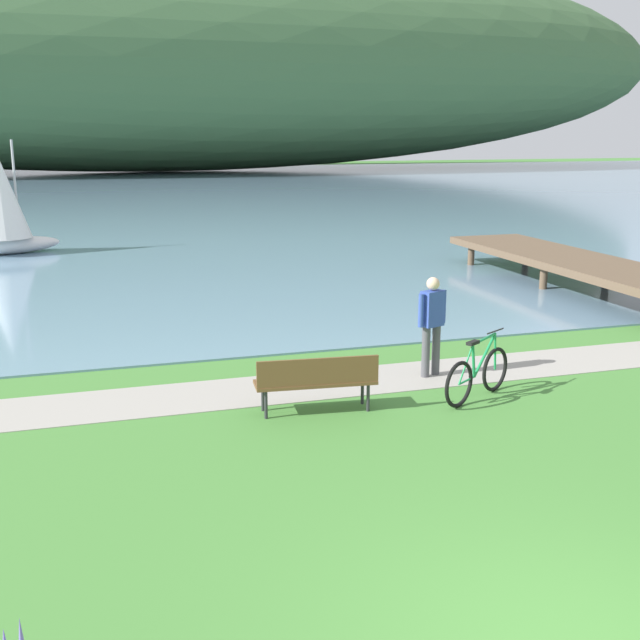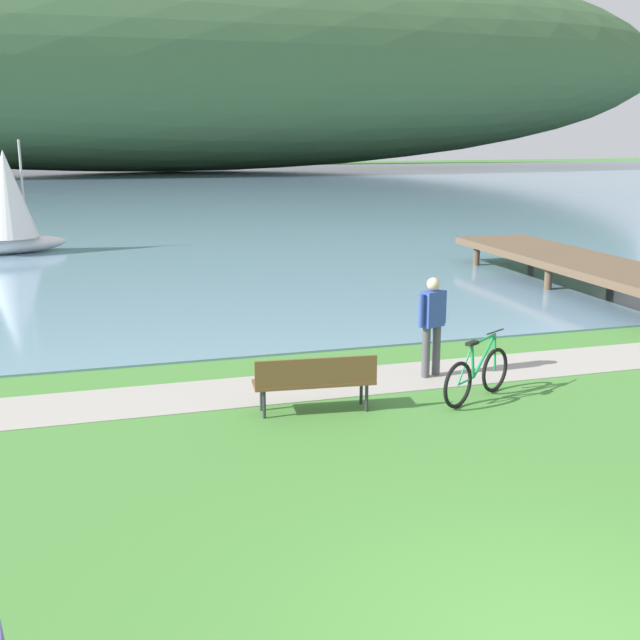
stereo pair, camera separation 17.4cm
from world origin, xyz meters
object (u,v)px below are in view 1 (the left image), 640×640
bicycle_leaning_near_bench (478,374)px  park_bench_near_camera (316,379)px  person_at_shoreline (432,320)px  sailboat_mid_bay (1,201)px

bicycle_leaning_near_bench → park_bench_near_camera: bearing=177.1°
bicycle_leaning_near_bench → person_at_shoreline: 1.44m
person_at_shoreline → sailboat_mid_bay: sailboat_mid_bay is taller
park_bench_near_camera → bicycle_leaning_near_bench: bicycle_leaning_near_bench is taller
bicycle_leaning_near_bench → sailboat_mid_bay: sailboat_mid_bay is taller
sailboat_mid_bay → park_bench_near_camera: bearing=-72.9°
park_bench_near_camera → bicycle_leaning_near_bench: size_ratio=1.18×
bicycle_leaning_near_bench → sailboat_mid_bay: 19.64m
bicycle_leaning_near_bench → person_at_shoreline: person_at_shoreline is taller
bicycle_leaning_near_bench → person_at_shoreline: (-0.19, 1.30, 0.58)m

